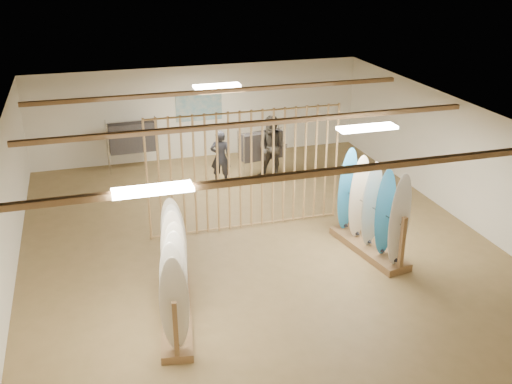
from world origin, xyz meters
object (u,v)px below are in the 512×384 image
object	(u,v)px
clothing_rack_b	(262,146)
clothing_rack_a	(132,137)
rack_left	(175,285)
rack_right	(371,221)
shopper_b	(273,144)
shopper_a	(220,154)

from	to	relation	value
clothing_rack_b	clothing_rack_a	bearing A→B (deg)	145.40
clothing_rack_b	rack_left	bearing A→B (deg)	-129.85
rack_right	shopper_b	world-z (taller)	rack_right
clothing_rack_b	shopper_a	world-z (taller)	shopper_a
clothing_rack_a	shopper_b	bearing A→B (deg)	-28.03
rack_right	shopper_b	xyz separation A→B (m)	(-0.64, 4.70, 0.30)
clothing_rack_b	shopper_a	bearing A→B (deg)	-178.97
rack_left	clothing_rack_a	bearing A→B (deg)	98.66
shopper_b	clothing_rack_b	bearing A→B (deg)	163.69
rack_right	clothing_rack_b	size ratio (longest dim) A/B	1.65
shopper_a	shopper_b	world-z (taller)	shopper_b
rack_left	clothing_rack_b	world-z (taller)	rack_left
rack_right	clothing_rack_a	xyz separation A→B (m)	(-4.27, 6.51, 0.27)
shopper_a	shopper_b	size ratio (longest dim) A/B	0.84
clothing_rack_a	shopper_b	xyz separation A→B (m)	(3.64, -1.81, 0.04)
rack_right	shopper_a	xyz separation A→B (m)	(-2.11, 4.73, 0.14)
clothing_rack_b	shopper_b	bearing A→B (deg)	-61.95
clothing_rack_a	clothing_rack_b	xyz separation A→B (m)	(3.41, -1.52, -0.09)
rack_right	clothing_rack_b	bearing A→B (deg)	90.33
rack_left	shopper_a	size ratio (longest dim) A/B	1.59
clothing_rack_a	shopper_b	size ratio (longest dim) A/B	0.74
rack_left	clothing_rack_a	world-z (taller)	rack_left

